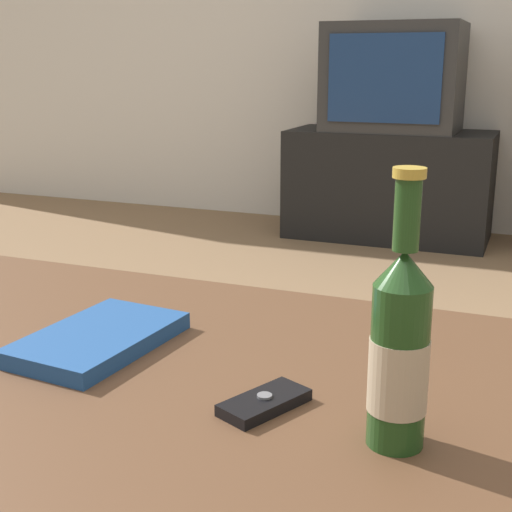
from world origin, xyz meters
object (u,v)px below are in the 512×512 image
cell_phone (265,402)px  tv_stand (389,185)px  television (394,78)px  table_book (99,339)px  beer_bottle (399,350)px

cell_phone → tv_stand: bearing=122.8°
television → table_book: television is taller
tv_stand → television: size_ratio=1.57×
television → beer_bottle: bearing=-78.3°
tv_stand → beer_bottle: beer_bottle is taller
tv_stand → table_book: (0.12, -2.63, 0.20)m
television → table_book: size_ratio=2.39×
television → table_book: 2.64m
tv_stand → cell_phone: (0.41, -2.71, 0.20)m
television → beer_bottle: size_ratio=2.09×
television → cell_phone: 2.76m
television → cell_phone: bearing=-81.4°
tv_stand → beer_bottle: bearing=-78.4°
table_book → beer_bottle: bearing=-8.6°
beer_bottle → cell_phone: (-0.16, 0.02, -0.10)m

